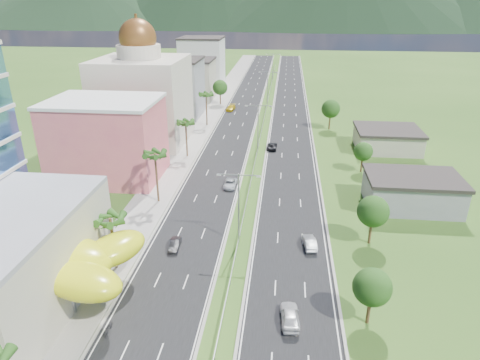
% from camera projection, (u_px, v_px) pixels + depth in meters
% --- Properties ---
extents(ground, '(500.00, 500.00, 0.00)m').
position_uv_depth(ground, '(230.00, 285.00, 53.62)').
color(ground, '#2D5119').
rests_on(ground, ground).
extents(road_left, '(11.00, 260.00, 0.04)m').
position_uv_depth(road_left, '(243.00, 109.00, 136.42)').
color(road_left, black).
rests_on(road_left, ground).
extents(road_right, '(11.00, 260.00, 0.04)m').
position_uv_depth(road_right, '(290.00, 110.00, 134.95)').
color(road_right, black).
rests_on(road_right, ground).
extents(sidewalk_left, '(7.00, 260.00, 0.12)m').
position_uv_depth(sidewalk_left, '(213.00, 108.00, 137.33)').
color(sidewalk_left, gray).
rests_on(sidewalk_left, ground).
extents(median_guardrail, '(0.10, 216.06, 0.76)m').
position_uv_depth(median_guardrail, '(263.00, 123.00, 119.02)').
color(median_guardrail, gray).
rests_on(median_guardrail, ground).
extents(streetlight_median_b, '(6.04, 0.25, 11.00)m').
position_uv_depth(streetlight_median_b, '(239.00, 202.00, 60.05)').
color(streetlight_median_b, gray).
rests_on(streetlight_median_b, ground).
extents(streetlight_median_c, '(6.04, 0.25, 11.00)m').
position_uv_depth(streetlight_median_c, '(258.00, 123.00, 96.52)').
color(streetlight_median_c, gray).
rests_on(streetlight_median_c, ground).
extents(streetlight_median_d, '(6.04, 0.25, 11.00)m').
position_uv_depth(streetlight_median_d, '(268.00, 85.00, 137.56)').
color(streetlight_median_d, gray).
rests_on(streetlight_median_d, ground).
extents(streetlight_median_e, '(6.04, 0.25, 11.00)m').
position_uv_depth(streetlight_median_e, '(273.00, 64.00, 178.59)').
color(streetlight_median_e, gray).
rests_on(streetlight_median_e, ground).
extents(lime_canopy, '(18.00, 15.00, 7.40)m').
position_uv_depth(lime_canopy, '(56.00, 260.00, 49.94)').
color(lime_canopy, '#C7CD14').
rests_on(lime_canopy, ground).
extents(pink_shophouse, '(20.00, 15.00, 15.00)m').
position_uv_depth(pink_shophouse, '(107.00, 141.00, 82.56)').
color(pink_shophouse, '#D15668').
rests_on(pink_shophouse, ground).
extents(domed_building, '(20.00, 20.00, 28.70)m').
position_uv_depth(domed_building, '(143.00, 95.00, 101.99)').
color(domed_building, beige).
rests_on(domed_building, ground).
extents(midrise_grey, '(16.00, 15.00, 16.00)m').
position_uv_depth(midrise_grey, '(174.00, 89.00, 126.03)').
color(midrise_grey, gray).
rests_on(midrise_grey, ground).
extents(midrise_beige, '(16.00, 15.00, 13.00)m').
position_uv_depth(midrise_beige, '(190.00, 80.00, 146.68)').
color(midrise_beige, '#BAB399').
rests_on(midrise_beige, ground).
extents(midrise_white, '(16.00, 15.00, 18.00)m').
position_uv_depth(midrise_white, '(202.00, 63.00, 166.66)').
color(midrise_white, silver).
rests_on(midrise_white, ground).
extents(shed_near, '(15.00, 10.00, 5.00)m').
position_uv_depth(shed_near, '(412.00, 193.00, 72.68)').
color(shed_near, gray).
rests_on(shed_near, ground).
extents(shed_far, '(14.00, 12.00, 4.40)m').
position_uv_depth(shed_far, '(387.00, 140.00, 99.96)').
color(shed_far, '#BAB399').
rests_on(shed_far, ground).
extents(palm_tree_b, '(3.60, 3.60, 8.10)m').
position_uv_depth(palm_tree_b, '(110.00, 221.00, 54.15)').
color(palm_tree_b, '#47301C').
rests_on(palm_tree_b, ground).
extents(palm_tree_c, '(3.60, 3.60, 9.60)m').
position_uv_depth(palm_tree_c, '(155.00, 156.00, 71.81)').
color(palm_tree_c, '#47301C').
rests_on(palm_tree_c, ground).
extents(palm_tree_d, '(3.60, 3.60, 8.60)m').
position_uv_depth(palm_tree_d, '(186.00, 124.00, 93.17)').
color(palm_tree_d, '#47301C').
rests_on(palm_tree_d, ground).
extents(palm_tree_e, '(3.60, 3.60, 9.40)m').
position_uv_depth(palm_tree_e, '(206.00, 96.00, 115.66)').
color(palm_tree_e, '#47301C').
rests_on(palm_tree_e, ground).
extents(leafy_tree_lfar, '(4.90, 4.90, 8.05)m').
position_uv_depth(leafy_tree_lfar, '(220.00, 88.00, 139.54)').
color(leafy_tree_lfar, '#47301C').
rests_on(leafy_tree_lfar, ground).
extents(leafy_tree_ra, '(4.20, 4.20, 6.90)m').
position_uv_depth(leafy_tree_ra, '(372.00, 287.00, 45.59)').
color(leafy_tree_ra, '#47301C').
rests_on(leafy_tree_ra, ground).
extents(leafy_tree_rb, '(4.55, 4.55, 7.47)m').
position_uv_depth(leafy_tree_rb, '(373.00, 212.00, 60.64)').
color(leafy_tree_rb, '#47301C').
rests_on(leafy_tree_rb, ground).
extents(leafy_tree_rc, '(3.85, 3.85, 6.33)m').
position_uv_depth(leafy_tree_rc, '(363.00, 152.00, 86.20)').
color(leafy_tree_rc, '#47301C').
rests_on(leafy_tree_rc, ground).
extents(leafy_tree_rd, '(4.90, 4.90, 8.05)m').
position_uv_depth(leafy_tree_rd, '(331.00, 109.00, 113.46)').
color(leafy_tree_rd, '#47301C').
rests_on(leafy_tree_rd, ground).
extents(mountain_ridge, '(860.00, 140.00, 90.00)m').
position_uv_depth(mountain_ridge, '(339.00, 29.00, 458.07)').
color(mountain_ridge, black).
rests_on(mountain_ridge, ground).
extents(car_dark_left, '(1.57, 3.92, 1.27)m').
position_uv_depth(car_dark_left, '(175.00, 245.00, 61.02)').
color(car_dark_left, black).
rests_on(car_dark_left, road_left).
extents(car_silver_mid_left, '(2.28, 4.79, 1.32)m').
position_uv_depth(car_silver_mid_left, '(230.00, 184.00, 80.65)').
color(car_silver_mid_left, '#B3B7BB').
rests_on(car_silver_mid_left, road_left).
extents(car_yellow_far_left, '(2.87, 5.66, 1.57)m').
position_uv_depth(car_yellow_far_left, '(231.00, 108.00, 134.07)').
color(car_yellow_far_left, gold).
rests_on(car_yellow_far_left, road_left).
extents(car_white_near_right, '(2.35, 5.06, 1.68)m').
position_uv_depth(car_white_near_right, '(290.00, 316.00, 47.20)').
color(car_white_near_right, silver).
rests_on(car_white_near_right, road_right).
extents(car_silver_right, '(2.10, 4.64, 1.48)m').
position_uv_depth(car_silver_right, '(310.00, 242.00, 61.39)').
color(car_silver_right, '#9FA0A6').
rests_on(car_silver_right, road_right).
extents(car_dark_far_right, '(2.44, 4.97, 1.36)m').
position_uv_depth(car_dark_far_right, '(272.00, 146.00, 100.52)').
color(car_dark_far_right, black).
rests_on(car_dark_far_right, road_right).
extents(motorcycle, '(0.70, 2.11, 1.34)m').
position_uv_depth(motorcycle, '(109.00, 327.00, 45.85)').
color(motorcycle, black).
rests_on(motorcycle, road_left).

